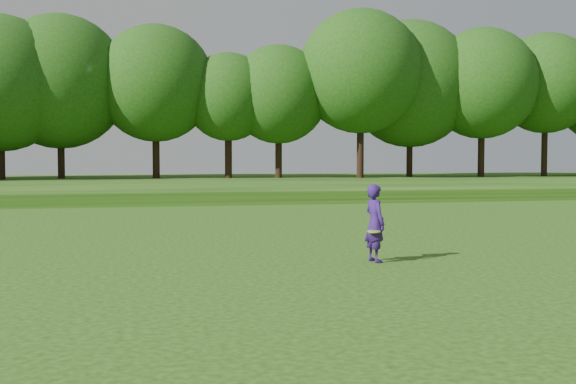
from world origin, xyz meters
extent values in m
plane|color=#1B420C|center=(0.00, 0.00, 0.00)|extent=(140.00, 140.00, 0.00)
cube|color=#1B420C|center=(0.00, 34.00, 0.30)|extent=(130.00, 30.00, 0.60)
cube|color=gray|center=(0.00, 20.00, 0.02)|extent=(130.00, 1.60, 0.04)
imported|color=navy|center=(3.64, 1.55, 0.83)|extent=(0.51, 0.67, 1.66)
cylinder|color=#9AD822|center=(3.54, 1.32, 0.68)|extent=(0.27, 0.27, 0.04)
camera|label=1|loc=(-1.50, -12.95, 2.29)|focal=45.00mm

